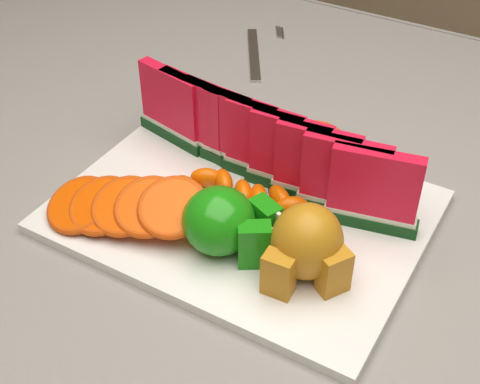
{
  "coord_description": "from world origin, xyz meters",
  "views": [
    {
      "loc": [
        0.21,
        -0.56,
        1.26
      ],
      "look_at": [
        -0.07,
        -0.09,
        0.81
      ],
      "focal_mm": 50.0,
      "sensor_mm": 36.0,
      "label": 1
    }
  ],
  "objects_px": {
    "apple_cluster": "(226,223)",
    "pear_cluster": "(307,245)",
    "platter": "(243,211)",
    "fork": "(257,52)"
  },
  "relations": [
    {
      "from": "apple_cluster",
      "to": "pear_cluster",
      "type": "height_order",
      "value": "pear_cluster"
    },
    {
      "from": "apple_cluster",
      "to": "platter",
      "type": "bearing_deg",
      "value": 104.57
    },
    {
      "from": "platter",
      "to": "apple_cluster",
      "type": "height_order",
      "value": "apple_cluster"
    },
    {
      "from": "pear_cluster",
      "to": "fork",
      "type": "bearing_deg",
      "value": 124.78
    },
    {
      "from": "platter",
      "to": "apple_cluster",
      "type": "distance_m",
      "value": 0.08
    },
    {
      "from": "apple_cluster",
      "to": "pear_cluster",
      "type": "relative_size",
      "value": 1.09
    },
    {
      "from": "apple_cluster",
      "to": "fork",
      "type": "xyz_separation_m",
      "value": [
        -0.19,
        0.41,
        -0.04
      ]
    },
    {
      "from": "apple_cluster",
      "to": "pear_cluster",
      "type": "xyz_separation_m",
      "value": [
        0.09,
        0.01,
        0.01
      ]
    },
    {
      "from": "apple_cluster",
      "to": "fork",
      "type": "height_order",
      "value": "apple_cluster"
    },
    {
      "from": "platter",
      "to": "fork",
      "type": "height_order",
      "value": "platter"
    }
  ]
}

